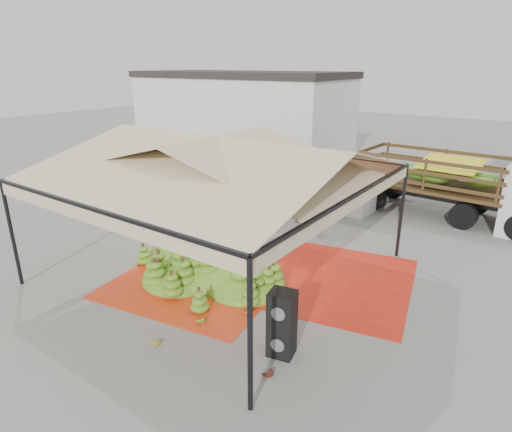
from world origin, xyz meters
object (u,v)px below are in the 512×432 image
Objects in this scene: banana_heap at (211,254)px; vendor at (301,198)px; speaker_stack at (282,324)px; truck_left at (314,172)px; truck_right at (467,181)px.

banana_heap is 2.73× the size of vendor.
speaker_stack is at bearing -28.30° from banana_heap.
banana_heap is 8.09m from truck_left.
vendor reaches higher than banana_heap.
banana_heap is 0.72× the size of truck_right.
banana_heap is 0.85× the size of truck_left.
speaker_stack is 0.24× the size of truck_left.
truck_left is 0.84× the size of truck_right.
truck_right is (1.33, 11.31, 0.82)m from speaker_stack.
vendor is (0.06, 5.20, 0.41)m from banana_heap.
truck_left is (-0.96, 2.81, 0.33)m from vendor.
speaker_stack is at bearing -93.47° from truck_right.
vendor is 6.50m from truck_right.
banana_heap is at bearing 79.39° from vendor.
truck_left is at bearing -164.56° from truck_right.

